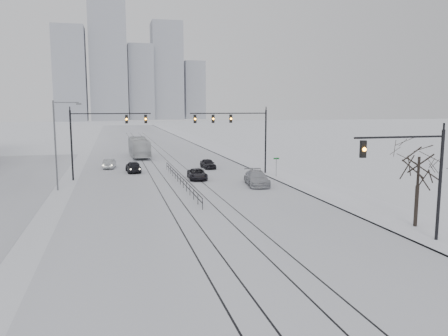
# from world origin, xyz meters

# --- Properties ---
(ground) EXTENTS (500.00, 500.00, 0.00)m
(ground) POSITION_xyz_m (0.00, 0.00, 0.00)
(ground) COLOR white
(ground) RESTS_ON ground
(road) EXTENTS (22.00, 260.00, 0.02)m
(road) POSITION_xyz_m (0.00, 60.00, 0.01)
(road) COLOR silver
(road) RESTS_ON ground
(sidewalk_east) EXTENTS (5.00, 260.00, 0.16)m
(sidewalk_east) POSITION_xyz_m (13.50, 60.00, 0.08)
(sidewalk_east) COLOR white
(sidewalk_east) RESTS_ON ground
(curb) EXTENTS (0.10, 260.00, 0.12)m
(curb) POSITION_xyz_m (11.05, 60.00, 0.06)
(curb) COLOR gray
(curb) RESTS_ON ground
(tram_rails) EXTENTS (5.30, 180.00, 0.01)m
(tram_rails) POSITION_xyz_m (-0.00, 40.00, 0.02)
(tram_rails) COLOR black
(tram_rails) RESTS_ON ground
(skyline) EXTENTS (96.00, 48.00, 72.00)m
(skyline) POSITION_xyz_m (5.02, 273.63, 30.65)
(skyline) COLOR #9296A1
(skyline) RESTS_ON ground
(traffic_mast_near) EXTENTS (6.10, 0.37, 7.00)m
(traffic_mast_near) POSITION_xyz_m (10.79, 6.00, 4.56)
(traffic_mast_near) COLOR black
(traffic_mast_near) RESTS_ON ground
(traffic_mast_ne) EXTENTS (9.60, 0.37, 8.00)m
(traffic_mast_ne) POSITION_xyz_m (8.15, 34.99, 5.76)
(traffic_mast_ne) COLOR black
(traffic_mast_ne) RESTS_ON ground
(traffic_mast_nw) EXTENTS (9.10, 0.37, 8.00)m
(traffic_mast_nw) POSITION_xyz_m (-8.52, 36.00, 5.57)
(traffic_mast_nw) COLOR black
(traffic_mast_nw) RESTS_ON ground
(street_light_west) EXTENTS (2.73, 0.25, 9.00)m
(street_light_west) POSITION_xyz_m (-12.20, 30.00, 5.21)
(street_light_west) COLOR #595B60
(street_light_west) RESTS_ON ground
(bare_tree) EXTENTS (4.40, 4.40, 6.10)m
(bare_tree) POSITION_xyz_m (13.20, 9.00, 4.49)
(bare_tree) COLOR black
(bare_tree) RESTS_ON ground
(median_fence) EXTENTS (0.06, 24.00, 1.00)m
(median_fence) POSITION_xyz_m (0.00, 30.00, 0.53)
(median_fence) COLOR black
(median_fence) RESTS_ON ground
(street_sign) EXTENTS (0.70, 0.06, 2.40)m
(street_sign) POSITION_xyz_m (11.80, 32.00, 1.61)
(street_sign) COLOR #595B60
(street_sign) RESTS_ON ground
(sedan_sb_inner) EXTENTS (2.01, 4.43, 1.47)m
(sedan_sb_inner) POSITION_xyz_m (-4.49, 40.55, 0.74)
(sedan_sb_inner) COLOR black
(sedan_sb_inner) RESTS_ON ground
(sedan_sb_outer) EXTENTS (1.85, 4.06, 1.29)m
(sedan_sb_outer) POSITION_xyz_m (-7.48, 45.12, 0.65)
(sedan_sb_outer) COLOR #9FA3A6
(sedan_sb_outer) RESTS_ON ground
(sedan_nb_front) EXTENTS (2.29, 4.50, 1.22)m
(sedan_nb_front) POSITION_xyz_m (2.44, 33.04, 0.61)
(sedan_nb_front) COLOR black
(sedan_nb_front) RESTS_ON ground
(sedan_nb_right) EXTENTS (2.88, 5.62, 1.56)m
(sedan_nb_right) POSITION_xyz_m (7.88, 27.56, 0.78)
(sedan_nb_right) COLOR #AAADB2
(sedan_nb_right) RESTS_ON ground
(sedan_nb_far) EXTENTS (1.79, 3.91, 1.30)m
(sedan_nb_far) POSITION_xyz_m (5.59, 41.67, 0.65)
(sedan_nb_far) COLOR black
(sedan_nb_far) RESTS_ON ground
(box_truck) EXTENTS (3.07, 11.76, 3.26)m
(box_truck) POSITION_xyz_m (-2.70, 57.92, 1.63)
(box_truck) COLOR silver
(box_truck) RESTS_ON ground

